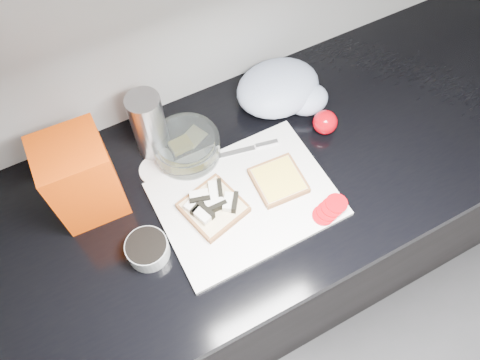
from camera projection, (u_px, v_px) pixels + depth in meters
name	position (u px, v px, depth m)	size (l,w,h in m)	color
base_cabinet	(222.00, 261.00, 1.52)	(3.50, 0.60, 0.86)	black
countertop	(216.00, 195.00, 1.13)	(3.50, 0.64, 0.04)	black
cutting_board	(246.00, 199.00, 1.09)	(0.40, 0.30, 0.01)	silver
bread_left	(212.00, 206.00, 1.06)	(0.16, 0.16, 0.04)	beige
bread_right	(278.00, 180.00, 1.10)	(0.13, 0.13, 0.02)	beige
tomato_slices	(330.00, 209.00, 1.06)	(0.10, 0.07, 0.02)	#B5040E
knife	(251.00, 148.00, 1.16)	(0.18, 0.05, 0.01)	silver
seed_tub	(147.00, 249.00, 1.01)	(0.09, 0.09, 0.05)	#9DA2A2
tub_lid	(157.00, 170.00, 1.14)	(0.09, 0.09, 0.01)	silver
glass_bowl	(187.00, 148.00, 1.13)	(0.16, 0.16, 0.07)	silver
bread_bag	(81.00, 178.00, 1.00)	(0.14, 0.13, 0.22)	#EA4A03
steel_canister	(149.00, 126.00, 1.09)	(0.08, 0.08, 0.19)	#B1B0B5
grocery_bag	(282.00, 89.00, 1.21)	(0.23, 0.20, 0.10)	#AEBCD6
whole_tomatoes	(325.00, 122.00, 1.18)	(0.06, 0.06, 0.06)	#B5040E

